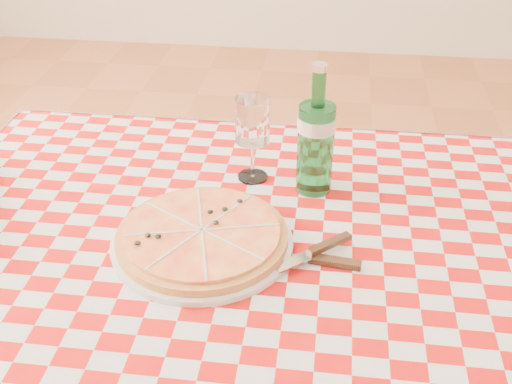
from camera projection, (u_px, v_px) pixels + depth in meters
dining_table at (263, 282)px, 1.18m from camera, size 1.20×0.80×0.75m
tablecloth at (263, 242)px, 1.13m from camera, size 1.30×0.90×0.01m
pizza_plate at (202, 236)px, 1.10m from camera, size 0.38×0.38×0.04m
water_bottle at (316, 130)px, 1.20m from camera, size 0.10×0.10×0.26m
wine_glass at (253, 140)px, 1.26m from camera, size 0.09×0.09×0.17m
cutlery at (309, 255)px, 1.07m from camera, size 0.27×0.25×0.02m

